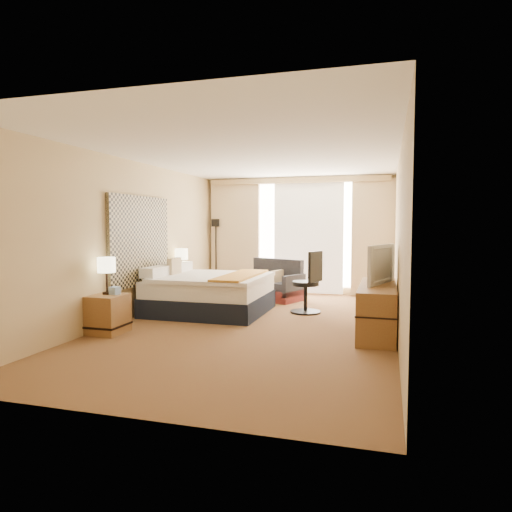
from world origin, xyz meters
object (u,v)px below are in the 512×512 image
(television, at_px, (375,264))
(bed, at_px, (209,293))
(loveseat, at_px, (271,286))
(floor_lamp, at_px, (216,240))
(nightstand_left, at_px, (108,314))
(media_dresser, at_px, (377,309))
(lamp_right, at_px, (181,255))
(desk_chair, at_px, (309,286))
(lamp_left, at_px, (106,266))
(nightstand_right, at_px, (183,290))

(television, bearing_deg, bed, 95.38)
(loveseat, relative_size, floor_lamp, 0.89)
(nightstand_left, xyz_separation_m, media_dresser, (3.70, 1.05, 0.07))
(bed, xyz_separation_m, lamp_right, (-0.87, 0.70, 0.61))
(bed, bearing_deg, desk_chair, 13.66)
(lamp_left, bearing_deg, bed, 64.70)
(desk_chair, xyz_separation_m, lamp_right, (-2.56, 0.29, 0.48))
(nightstand_right, distance_m, media_dresser, 3.97)
(nightstand_right, xyz_separation_m, lamp_left, (-0.04, -2.45, 0.69))
(desk_chair, bearing_deg, nightstand_left, -117.77)
(nightstand_right, relative_size, lamp_right, 1.04)
(nightstand_right, distance_m, television, 3.95)
(floor_lamp, xyz_separation_m, television, (3.68, -3.18, -0.20))
(loveseat, height_order, lamp_left, lamp_left)
(desk_chair, bearing_deg, nightstand_right, -165.30)
(bed, relative_size, desk_chair, 1.79)
(nightstand_left, relative_size, floor_lamp, 0.33)
(media_dresser, distance_m, floor_lamp, 5.05)
(media_dresser, bearing_deg, desk_chair, 134.66)
(bed, xyz_separation_m, floor_lamp, (-0.84, 2.50, 0.84))
(nightstand_right, xyz_separation_m, desk_chair, (2.51, -0.24, 0.21))
(floor_lamp, xyz_separation_m, lamp_left, (-0.01, -4.30, -0.22))
(lamp_left, bearing_deg, media_dresser, 15.00)
(nightstand_left, xyz_separation_m, floor_lamp, (-0.03, 4.35, 0.91))
(bed, distance_m, lamp_left, 2.08)
(media_dresser, xyz_separation_m, television, (-0.05, 0.12, 0.63))
(nightstand_left, distance_m, loveseat, 3.84)
(lamp_left, relative_size, television, 0.55)
(television, bearing_deg, desk_chair, 65.22)
(nightstand_left, distance_m, lamp_left, 0.69)
(floor_lamp, bearing_deg, lamp_right, -90.81)
(lamp_left, distance_m, lamp_right, 2.50)
(bed, xyz_separation_m, loveseat, (0.69, 1.69, -0.07))
(bed, height_order, desk_chair, desk_chair)
(loveseat, height_order, television, television)
(media_dresser, relative_size, loveseat, 1.20)
(nightstand_left, bearing_deg, nightstand_right, 90.00)
(lamp_right, bearing_deg, media_dresser, -21.72)
(nightstand_left, height_order, nightstand_right, same)
(nightstand_right, relative_size, desk_chair, 0.50)
(nightstand_right, xyz_separation_m, lamp_right, (-0.06, 0.05, 0.69))
(bed, bearing_deg, floor_lamp, 108.54)
(media_dresser, height_order, bed, bed)
(media_dresser, relative_size, desk_chair, 1.65)
(nightstand_left, xyz_separation_m, desk_chair, (2.51, 2.26, 0.21))
(lamp_right, bearing_deg, lamp_left, -89.65)
(desk_chair, xyz_separation_m, television, (1.14, -1.08, 0.50))
(floor_lamp, bearing_deg, nightstand_right, -89.07)
(bed, xyz_separation_m, lamp_left, (-0.85, -1.80, 0.62))
(lamp_left, relative_size, lamp_right, 1.01)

